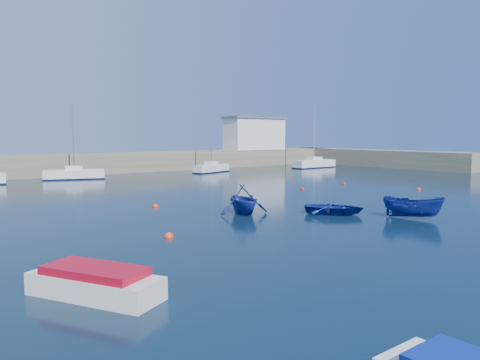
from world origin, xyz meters
TOP-DOWN VIEW (x-y plane):
  - ground at (0.00, 0.00)m, footprint 220.00×220.00m
  - back_wall at (0.00, 46.00)m, footprint 96.00×4.50m
  - right_arm at (44.00, 32.00)m, footprint 4.50×32.00m
  - harbor_office at (30.00, 46.00)m, footprint 10.00×4.00m
  - sailboat_6 at (-1.60, 39.78)m, footprint 6.75×3.85m
  - sailboat_7 at (16.09, 38.18)m, footprint 5.97×3.17m
  - sailboat_8 at (33.43, 35.86)m, footprint 7.47×2.17m
  - motorboat_0 at (-13.95, 0.71)m, footprint 3.40×4.58m
  - dinghy_center at (3.76, 6.31)m, footprint 4.34×4.56m
  - dinghy_left at (-0.73, 9.98)m, footprint 3.93×4.27m
  - dinghy_right at (6.33, 2.35)m, footprint 2.63×3.80m
  - buoy_0 at (-7.92, 6.81)m, footprint 0.50×0.50m
  - buoy_1 at (11.80, 17.03)m, footprint 0.40×0.40m
  - buoy_2 at (20.14, 10.30)m, footprint 0.39×0.39m
  - buoy_3 at (-3.85, 15.97)m, footprint 0.45×0.45m
  - buoy_4 at (18.61, 17.80)m, footprint 0.41×0.41m

SIDE VIEW (x-z plane):
  - ground at x=0.00m, z-range 0.00..0.00m
  - buoy_0 at x=-7.92m, z-range -0.25..0.25m
  - buoy_1 at x=11.80m, z-range -0.20..0.20m
  - buoy_2 at x=20.14m, z-range -0.19..0.19m
  - buoy_3 at x=-3.85m, z-range -0.22..0.22m
  - buoy_4 at x=18.61m, z-range -0.20..0.20m
  - dinghy_center at x=3.76m, z-range 0.00..0.77m
  - motorboat_0 at x=-13.95m, z-range -0.03..0.95m
  - sailboat_7 at x=16.09m, z-range -3.25..4.41m
  - sailboat_6 at x=-1.60m, z-range -3.68..4.90m
  - sailboat_8 at x=33.43m, z-range -4.22..5.54m
  - dinghy_right at x=6.33m, z-range 0.00..1.38m
  - dinghy_left at x=-0.73m, z-range 0.00..1.89m
  - back_wall at x=0.00m, z-range 0.00..2.60m
  - right_arm at x=44.00m, z-range 0.00..2.60m
  - harbor_office at x=30.00m, z-range 2.60..7.60m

